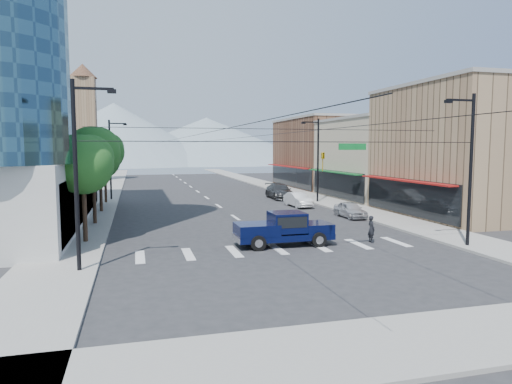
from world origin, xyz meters
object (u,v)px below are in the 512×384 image
Objects in this scene: pickup_truck at (283,228)px; pedestrian at (371,229)px; parked_car_mid at (298,200)px; parked_car_near at (350,210)px; parked_car_far at (280,191)px.

pedestrian is at bearing -6.12° from pickup_truck.
pedestrian is 0.39× the size of parked_car_mid.
parked_car_mid is (-1.80, 7.84, 0.04)m from parked_car_near.
parked_car_far is at bearing -4.05° from pedestrian.
pedestrian is (5.57, -0.60, -0.21)m from pickup_truck.
parked_car_near is (3.40, 9.67, -0.17)m from pedestrian.
parked_car_near is 0.67× the size of parked_car_far.
pickup_truck reaches higher than pedestrian.
pickup_truck reaches higher than parked_car_mid.
pedestrian is 0.29× the size of parked_car_far.
parked_car_mid is at bearing 67.04° from pickup_truck.
pedestrian is 17.59m from parked_car_mid.
pedestrian is at bearing -93.51° from parked_car_far.
parked_car_near is 0.91× the size of parked_car_mid.
parked_car_near is at bearing -18.70° from pedestrian.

